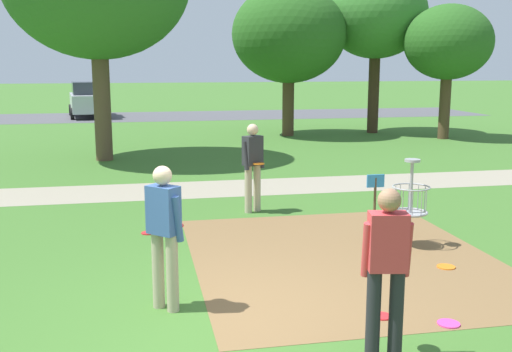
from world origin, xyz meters
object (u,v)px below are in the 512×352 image
(tree_mid_left, at_px, (289,35))
(tree_near_right, at_px, (448,43))
(frisbee_by_tee, at_px, (449,324))
(disc_golf_basket, at_px, (407,199))
(player_waiting_left, at_px, (253,163))
(frisbee_far_right, at_px, (446,267))
(frisbee_near_basket, at_px, (148,233))
(tree_near_left, at_px, (376,16))
(parked_car_leftmost, at_px, (89,99))
(player_foreground_watching, at_px, (164,229))
(player_throwing, at_px, (387,265))
(frisbee_far_left, at_px, (382,316))

(tree_mid_left, bearing_deg, tree_near_right, -20.52)
(frisbee_by_tee, distance_m, tree_mid_left, 17.93)
(disc_golf_basket, relative_size, tree_mid_left, 0.24)
(player_waiting_left, bearing_deg, frisbee_far_right, -60.84)
(frisbee_by_tee, bearing_deg, frisbee_far_right, 62.49)
(frisbee_near_basket, bearing_deg, tree_near_left, 54.92)
(tree_near_right, bearing_deg, parked_car_leftmost, 138.78)
(tree_near_right, height_order, parked_car_leftmost, tree_near_right)
(frisbee_by_tee, xyz_separation_m, tree_near_right, (8.04, 15.25, 3.53))
(player_foreground_watching, relative_size, player_throwing, 1.00)
(tree_near_left, relative_size, tree_near_right, 1.30)
(player_foreground_watching, xyz_separation_m, frisbee_by_tee, (3.05, -1.05, -0.96))
(tree_near_right, bearing_deg, frisbee_by_tee, -117.80)
(player_waiting_left, height_order, frisbee_far_left, player_waiting_left)
(tree_mid_left, bearing_deg, frisbee_far_right, -95.87)
(frisbee_far_left, bearing_deg, tree_near_left, 68.53)
(player_foreground_watching, relative_size, frisbee_far_left, 7.59)
(player_throwing, bearing_deg, frisbee_far_left, 67.77)
(player_foreground_watching, bearing_deg, player_throwing, -39.58)
(player_waiting_left, relative_size, tree_near_left, 0.27)
(player_foreground_watching, xyz_separation_m, tree_near_left, (9.21, 16.59, 3.69))
(tree_near_left, bearing_deg, player_foreground_watching, -119.03)
(disc_golf_basket, distance_m, tree_mid_left, 14.94)
(player_throwing, xyz_separation_m, tree_near_left, (7.19, 18.26, 3.69))
(frisbee_far_left, bearing_deg, frisbee_near_basket, 122.58)
(disc_golf_basket, relative_size, frisbee_far_right, 5.44)
(player_foreground_watching, distance_m, parked_car_leftmost, 26.44)
(frisbee_far_left, bearing_deg, player_foreground_watching, 163.38)
(frisbee_far_left, xyz_separation_m, tree_mid_left, (3.16, 16.99, 3.88))
(disc_golf_basket, distance_m, parked_car_leftmost, 25.39)
(player_throwing, relative_size, tree_mid_left, 0.30)
(frisbee_far_right, bearing_deg, disc_golf_basket, 97.24)
(player_foreground_watching, height_order, tree_near_left, tree_near_left)
(frisbee_near_basket, bearing_deg, parked_car_leftmost, 96.38)
(frisbee_far_left, bearing_deg, frisbee_by_tee, -27.01)
(frisbee_by_tee, bearing_deg, parked_car_leftmost, 101.91)
(tree_near_left, distance_m, tree_near_right, 3.24)
(disc_golf_basket, relative_size, parked_car_leftmost, 0.32)
(player_waiting_left, bearing_deg, disc_golf_basket, -53.78)
(frisbee_far_right, bearing_deg, frisbee_near_basket, 147.95)
(frisbee_far_right, relative_size, tree_mid_left, 0.04)
(player_foreground_watching, distance_m, tree_mid_left, 17.44)
(frisbee_by_tee, relative_size, parked_car_leftmost, 0.06)
(player_foreground_watching, bearing_deg, frisbee_far_right, 10.04)
(frisbee_far_right, bearing_deg, tree_near_right, 62.16)
(player_foreground_watching, height_order, frisbee_by_tee, player_foreground_watching)
(player_waiting_left, relative_size, frisbee_by_tee, 6.84)
(player_foreground_watching, height_order, player_waiting_left, same)
(frisbee_far_left, relative_size, frisbee_far_right, 0.88)
(tree_near_right, bearing_deg, player_throwing, -119.77)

